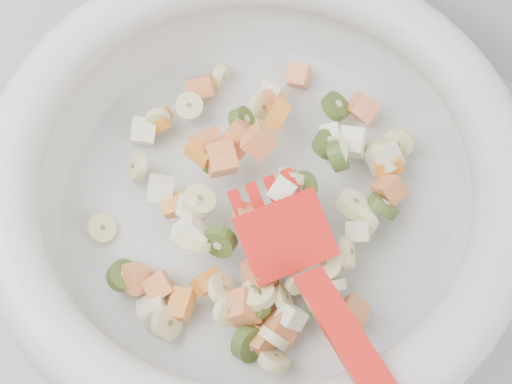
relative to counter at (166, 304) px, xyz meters
The scene contains 2 objects.
counter is the anchor object (origin of this frame).
mixing_bowl 0.53m from the counter, 10.32° to the left, with size 0.47×0.42×0.17m.
Camera 1 is at (0.29, 1.27, 1.47)m, focal length 50.00 mm.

